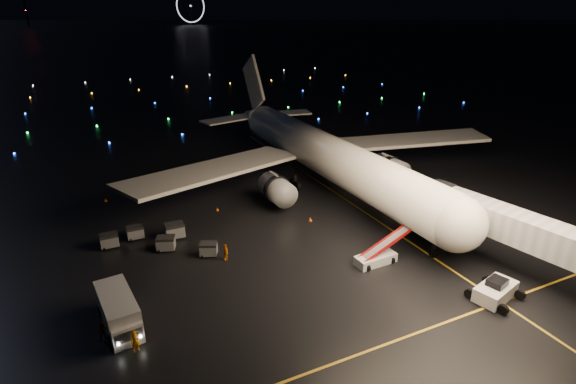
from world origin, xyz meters
name	(u,v)px	position (x,y,z in m)	size (l,w,h in m)	color
ground	(99,49)	(0.00, 300.00, 0.00)	(2000.00, 2000.00, 0.00)	black
lane_centre	(353,204)	(12.00, 15.00, 0.01)	(0.25, 80.00, 0.02)	gold
lane_cross	(346,359)	(-5.00, -10.00, 0.01)	(60.00, 0.25, 0.02)	gold
airliner	(316,128)	(11.60, 25.40, 8.60)	(60.67, 57.64, 17.19)	silver
pushback_tug	(496,289)	(11.91, -9.30, 1.06)	(4.47, 2.34, 2.13)	silver
belt_loader	(376,250)	(5.54, 0.76, 1.62)	(6.69, 1.83, 3.25)	silver
service_truck	(118,310)	(-20.37, 2.06, 1.50)	(2.57, 8.15, 3.00)	silver
crew_a	(135,341)	(-19.58, -1.94, 0.95)	(0.70, 0.46, 1.91)	orange
crew_b	(103,331)	(-21.77, 0.58, 0.86)	(0.84, 0.65, 1.72)	orange
crew_c	(225,252)	(-8.69, 8.45, 0.93)	(1.09, 0.46, 1.87)	orange
safety_cone_0	(310,219)	(4.15, 12.94, 0.26)	(0.46, 0.46, 0.52)	#F85A05
safety_cone_1	(274,189)	(4.19, 24.59, 0.22)	(0.39, 0.39, 0.44)	#F85A05
safety_cone_2	(217,209)	(-5.69, 21.16, 0.23)	(0.41, 0.41, 0.47)	#F85A05
safety_cone_3	(105,200)	(-19.06, 31.04, 0.25)	(0.44, 0.44, 0.51)	#F85A05
ferris_wheel	(191,7)	(170.00, 720.00, 26.00)	(50.00, 4.00, 52.00)	black
radio_mast	(24,3)	(-60.00, 740.00, 32.00)	(1.80, 1.80, 64.00)	black
taxiway_lights	(150,99)	(0.00, 106.00, 0.18)	(164.00, 92.00, 0.36)	black
baggage_cart_0	(175,231)	(-12.55, 15.81, 0.93)	(2.19, 1.53, 1.86)	slate
baggage_cart_1	(209,249)	(-10.12, 10.04, 0.79)	(1.85, 1.30, 1.57)	slate
baggage_cart_2	(166,243)	(-14.11, 13.30, 0.84)	(1.98, 1.39, 1.68)	slate
baggage_cart_3	(135,233)	(-16.83, 17.64, 0.79)	(1.87, 1.31, 1.59)	slate
baggage_cart_4	(109,241)	(-19.79, 16.77, 0.83)	(1.96, 1.37, 1.67)	slate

